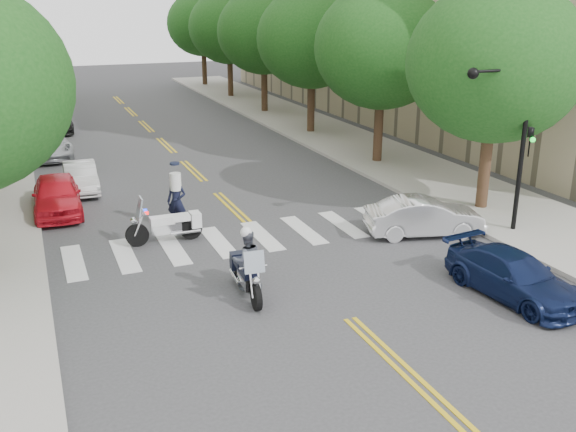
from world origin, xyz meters
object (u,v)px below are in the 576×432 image
officer_standing (177,201)px  convertible (424,217)px  motorcycle_parked (171,225)px  motorcycle_police (247,264)px  sedan_blue (513,276)px

officer_standing → convertible: officer_standing is taller
convertible → motorcycle_parked: bearing=87.0°
officer_standing → convertible: size_ratio=0.48×
officer_standing → convertible: 8.64m
motorcycle_police → sedan_blue: size_ratio=0.59×
sedan_blue → motorcycle_parked: bearing=128.7°
sedan_blue → motorcycle_police: bearing=150.3°
motorcycle_police → officer_standing: motorcycle_police is taller
motorcycle_parked → convertible: 8.60m
motorcycle_parked → sedan_blue: 10.87m
officer_standing → convertible: bearing=7.9°
convertible → sedan_blue: 5.02m
motorcycle_police → motorcycle_parked: size_ratio=0.96×
motorcycle_parked → officer_standing: 1.47m
motorcycle_police → convertible: motorcycle_police is taller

